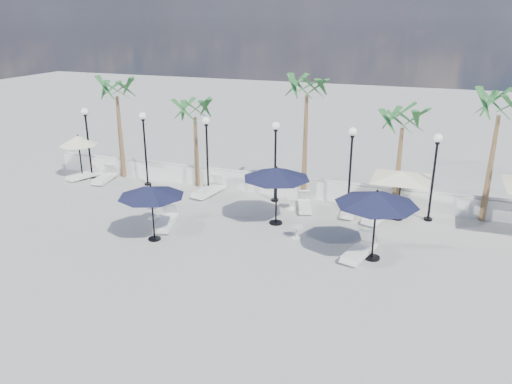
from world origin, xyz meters
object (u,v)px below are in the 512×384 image
(lounger_2, at_px, (209,189))
(parasol_cream_small, at_px, (78,141))
(lounger_0, at_px, (105,177))
(lounger_6, at_px, (351,210))
(parasol_navy_left, at_px, (151,192))
(lounger_3, at_px, (166,221))
(lounger_5, at_px, (305,205))
(lounger_4, at_px, (378,215))
(parasol_navy_right, at_px, (377,198))
(parasol_cream_sq_a, at_px, (402,172))
(lounger_1, at_px, (84,175))
(parasol_navy_mid, at_px, (277,173))
(lounger_7, at_px, (359,251))

(lounger_2, distance_m, parasol_cream_small, 7.77)
(lounger_0, xyz_separation_m, lounger_2, (6.10, 0.00, 0.02))
(lounger_6, relative_size, parasol_cream_small, 0.75)
(lounger_0, height_order, lounger_2, lounger_2)
(parasol_navy_left, bearing_deg, lounger_3, 99.39)
(lounger_3, relative_size, lounger_5, 1.15)
(lounger_4, bearing_deg, lounger_0, -162.73)
(lounger_2, distance_m, lounger_6, 7.07)
(lounger_0, bearing_deg, parasol_navy_right, -25.88)
(parasol_navy_right, xyz_separation_m, parasol_cream_sq_a, (0.53, 4.19, -0.19))
(lounger_1, height_order, lounger_4, lounger_4)
(lounger_0, bearing_deg, parasol_navy_mid, -22.45)
(lounger_3, bearing_deg, lounger_7, -17.13)
(lounger_4, height_order, lounger_5, lounger_4)
(parasol_cream_small, bearing_deg, lounger_6, -0.64)
(lounger_4, relative_size, parasol_cream_sq_a, 0.43)
(parasol_cream_sq_a, distance_m, parasol_cream_small, 16.62)
(parasol_cream_sq_a, bearing_deg, parasol_cream_small, 180.00)
(lounger_4, relative_size, parasol_navy_mid, 0.71)
(lounger_2, xyz_separation_m, lounger_6, (7.07, -0.19, -0.04))
(lounger_7, bearing_deg, lounger_6, 118.60)
(parasol_navy_right, relative_size, parasol_cream_sq_a, 0.63)
(lounger_4, xyz_separation_m, lounger_6, (-1.23, 0.34, -0.02))
(lounger_5, relative_size, parasol_navy_left, 0.72)
(lounger_2, relative_size, lounger_5, 1.20)
(lounger_1, bearing_deg, parasol_cream_sq_a, 20.62)
(lounger_0, bearing_deg, lounger_3, -44.46)
(lounger_5, distance_m, parasol_navy_mid, 2.94)
(lounger_0, xyz_separation_m, parasol_navy_right, (14.64, -4.21, 2.10))
(lounger_0, distance_m, lounger_6, 13.17)
(lounger_2, distance_m, parasol_navy_right, 9.74)
(parasol_navy_right, height_order, parasol_cream_sq_a, parasol_navy_right)
(parasol_navy_mid, bearing_deg, parasol_navy_left, -141.68)
(parasol_navy_right, bearing_deg, lounger_5, 132.35)
(parasol_navy_right, bearing_deg, lounger_2, 153.72)
(parasol_navy_right, xyz_separation_m, parasol_cream_small, (-16.09, 4.19, -0.25))
(lounger_4, xyz_separation_m, parasol_cream_small, (-15.85, 0.51, 1.85))
(lounger_3, height_order, parasol_navy_left, parasol_navy_left)
(parasol_navy_mid, distance_m, parasol_cream_sq_a, 5.35)
(lounger_3, bearing_deg, lounger_6, 12.78)
(lounger_5, bearing_deg, lounger_0, 160.94)
(parasol_navy_right, bearing_deg, parasol_navy_left, -171.19)
(lounger_3, distance_m, parasol_cream_sq_a, 10.18)
(lounger_0, height_order, lounger_3, lounger_3)
(lounger_7, bearing_deg, lounger_4, 101.31)
(parasol_cream_sq_a, bearing_deg, parasol_navy_mid, -154.65)
(lounger_6, distance_m, parasol_navy_right, 4.78)
(lounger_1, bearing_deg, parasol_navy_left, -15.03)
(lounger_3, relative_size, parasol_navy_right, 0.71)
(lounger_6, distance_m, parasol_navy_left, 8.88)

